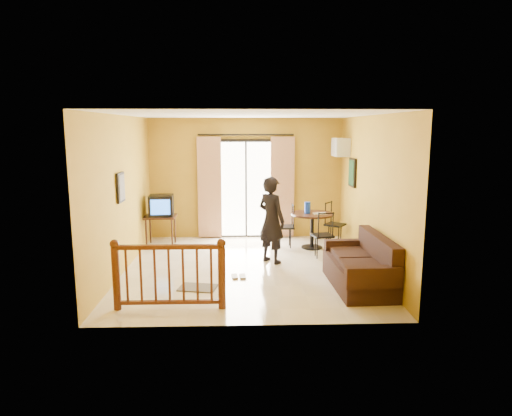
{
  "coord_description": "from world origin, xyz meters",
  "views": [
    {
      "loc": [
        -0.12,
        -8.17,
        2.58
      ],
      "look_at": [
        0.16,
        0.2,
        1.1
      ],
      "focal_mm": 32.0,
      "sensor_mm": 36.0,
      "label": 1
    }
  ],
  "objects_px": {
    "standing_person": "(271,220)",
    "television": "(161,205)",
    "dining_table": "(312,220)",
    "sofa": "(362,268)",
    "coffee_table": "(347,255)"
  },
  "relations": [
    {
      "from": "dining_table",
      "to": "standing_person",
      "type": "xyz_separation_m",
      "value": [
        -0.95,
        -1.03,
        0.23
      ]
    },
    {
      "from": "standing_person",
      "to": "television",
      "type": "bearing_deg",
      "value": 14.65
    },
    {
      "from": "sofa",
      "to": "standing_person",
      "type": "bearing_deg",
      "value": 131.83
    },
    {
      "from": "dining_table",
      "to": "standing_person",
      "type": "bearing_deg",
      "value": -132.79
    },
    {
      "from": "television",
      "to": "standing_person",
      "type": "xyz_separation_m",
      "value": [
        2.33,
        -1.37,
        -0.06
      ]
    },
    {
      "from": "television",
      "to": "sofa",
      "type": "height_order",
      "value": "television"
    },
    {
      "from": "television",
      "to": "coffee_table",
      "type": "height_order",
      "value": "television"
    },
    {
      "from": "dining_table",
      "to": "coffee_table",
      "type": "xyz_separation_m",
      "value": [
        0.44,
        -1.41,
        -0.37
      ]
    },
    {
      "from": "television",
      "to": "standing_person",
      "type": "distance_m",
      "value": 2.7
    },
    {
      "from": "television",
      "to": "dining_table",
      "type": "bearing_deg",
      "value": -10.19
    },
    {
      "from": "coffee_table",
      "to": "standing_person",
      "type": "bearing_deg",
      "value": 164.81
    },
    {
      "from": "sofa",
      "to": "television",
      "type": "bearing_deg",
      "value": 140.81
    },
    {
      "from": "dining_table",
      "to": "sofa",
      "type": "bearing_deg",
      "value": -79.88
    },
    {
      "from": "television",
      "to": "dining_table",
      "type": "height_order",
      "value": "television"
    },
    {
      "from": "dining_table",
      "to": "sofa",
      "type": "relative_size",
      "value": 0.51
    }
  ]
}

